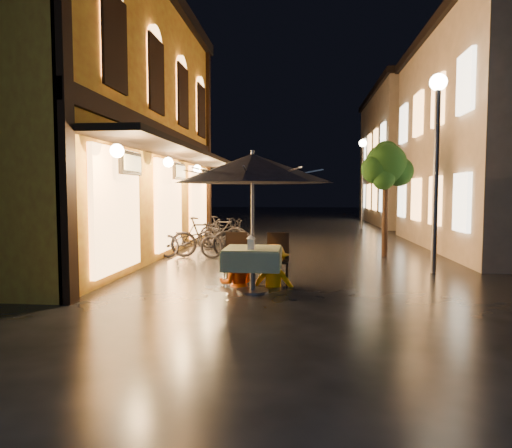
# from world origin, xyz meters

# --- Properties ---
(ground) EXTENTS (90.00, 90.00, 0.00)m
(ground) POSITION_xyz_m (0.00, 0.00, 0.00)
(ground) COLOR black
(ground) RESTS_ON ground
(west_building) EXTENTS (5.90, 11.40, 7.40)m
(west_building) POSITION_xyz_m (-5.72, 4.00, 3.71)
(west_building) COLOR #C67023
(west_building) RESTS_ON ground
(east_building_far) EXTENTS (7.30, 10.30, 7.30)m
(east_building_far) POSITION_xyz_m (7.49, 18.00, 3.66)
(east_building_far) COLOR #BDA894
(east_building_far) RESTS_ON ground
(street_tree) EXTENTS (1.43, 1.20, 3.15)m
(street_tree) POSITION_xyz_m (2.41, 4.51, 2.42)
(street_tree) COLOR black
(street_tree) RESTS_ON ground
(streetlamp_near) EXTENTS (0.36, 0.36, 4.23)m
(streetlamp_near) POSITION_xyz_m (3.00, 2.00, 2.92)
(streetlamp_near) COLOR #59595E
(streetlamp_near) RESTS_ON ground
(streetlamp_far) EXTENTS (0.36, 0.36, 4.23)m
(streetlamp_far) POSITION_xyz_m (3.00, 14.00, 2.92)
(streetlamp_far) COLOR #59595E
(streetlamp_far) RESTS_ON ground
(cafe_table) EXTENTS (0.99, 0.99, 0.78)m
(cafe_table) POSITION_xyz_m (-0.68, -0.27, 0.59)
(cafe_table) COLOR #59595E
(cafe_table) RESTS_ON ground
(patio_umbrella) EXTENTS (2.76, 2.76, 2.46)m
(patio_umbrella) POSITION_xyz_m (-0.68, -0.27, 2.15)
(patio_umbrella) COLOR #59595E
(patio_umbrella) RESTS_ON ground
(cafe_chair_left) EXTENTS (0.42, 0.42, 0.97)m
(cafe_chair_left) POSITION_xyz_m (-1.08, 0.46, 0.54)
(cafe_chair_left) COLOR black
(cafe_chair_left) RESTS_ON ground
(cafe_chair_right) EXTENTS (0.42, 0.42, 0.97)m
(cafe_chair_right) POSITION_xyz_m (-0.28, 0.46, 0.54)
(cafe_chair_right) COLOR black
(cafe_chair_right) RESTS_ON ground
(table_lantern) EXTENTS (0.16, 0.16, 0.25)m
(table_lantern) POSITION_xyz_m (-0.68, -0.51, 0.92)
(table_lantern) COLOR white
(table_lantern) RESTS_ON cafe_table
(person_orange) EXTENTS (0.71, 0.58, 1.38)m
(person_orange) POSITION_xyz_m (-1.04, 0.29, 0.69)
(person_orange) COLOR #CA4C05
(person_orange) RESTS_ON ground
(person_yellow) EXTENTS (1.03, 0.67, 1.50)m
(person_yellow) POSITION_xyz_m (-0.35, 0.31, 0.75)
(person_yellow) COLOR #FFA700
(person_yellow) RESTS_ON ground
(bicycle_0) EXTENTS (1.83, 0.70, 0.95)m
(bicycle_0) POSITION_xyz_m (-2.79, 3.66, 0.47)
(bicycle_0) COLOR black
(bicycle_0) RESTS_ON ground
(bicycle_1) EXTENTS (1.85, 0.74, 1.08)m
(bicycle_1) POSITION_xyz_m (-2.44, 3.84, 0.54)
(bicycle_1) COLOR black
(bicycle_1) RESTS_ON ground
(bicycle_2) EXTENTS (1.77, 0.74, 0.90)m
(bicycle_2) POSITION_xyz_m (-2.15, 5.37, 0.45)
(bicycle_2) COLOR #232329
(bicycle_2) RESTS_ON ground
(bicycle_3) EXTENTS (1.66, 0.90, 0.96)m
(bicycle_3) POSITION_xyz_m (-2.47, 6.56, 0.48)
(bicycle_3) COLOR black
(bicycle_3) RESTS_ON ground
(bicycle_4) EXTENTS (1.69, 0.96, 0.84)m
(bicycle_4) POSITION_xyz_m (-2.45, 7.26, 0.42)
(bicycle_4) COLOR black
(bicycle_4) RESTS_ON ground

